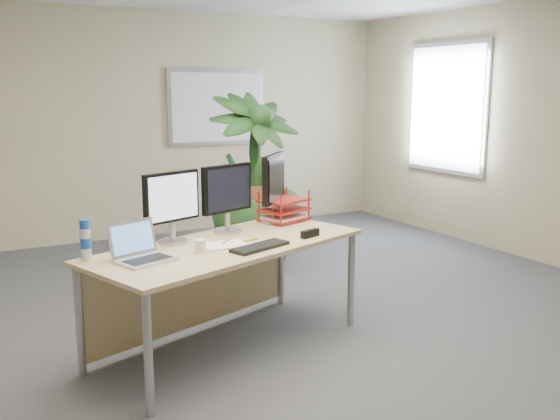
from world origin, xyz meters
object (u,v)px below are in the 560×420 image
desk (218,263)px  floor_plant (252,198)px  monitor_right (227,194)px  laptop (140,251)px  monitor_left (172,203)px

desk → floor_plant: size_ratio=1.41×
floor_plant → desk: bearing=-124.3°
floor_plant → monitor_right: floor_plant is taller
floor_plant → laptop: 2.25m
desk → floor_plant: floor_plant is taller
monitor_left → desk: bearing=-19.6°
desk → floor_plant: bearing=55.7°
monitor_left → monitor_right: monitor_right is taller
monitor_left → laptop: size_ratio=1.22×
desk → monitor_right: monitor_right is taller
desk → laptop: laptop is taller
floor_plant → monitor_left: (-1.24, -1.31, 0.28)m
monitor_left → laptop: (-0.32, -0.32, -0.22)m
floor_plant → laptop: size_ratio=3.74×
laptop → monitor_left: bearing=45.1°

